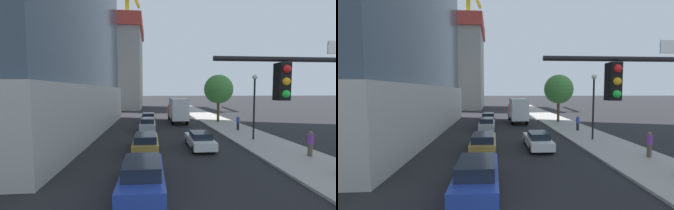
% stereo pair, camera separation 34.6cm
% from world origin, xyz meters
% --- Properties ---
extents(sidewalk, '(4.84, 120.00, 0.15)m').
position_xyz_m(sidewalk, '(8.20, 20.00, 0.07)').
color(sidewalk, '#9E9B93').
rests_on(sidewalk, ground).
extents(construction_building, '(15.80, 18.71, 30.47)m').
position_xyz_m(construction_building, '(-11.34, 52.15, 12.40)').
color(construction_building, '#9E9B93').
rests_on(construction_building, ground).
extents(street_lamp, '(0.44, 0.44, 5.84)m').
position_xyz_m(street_lamp, '(7.82, 14.65, 3.97)').
color(street_lamp, black).
rests_on(street_lamp, sidewalk).
extents(street_tree, '(4.08, 4.08, 6.67)m').
position_xyz_m(street_tree, '(8.11, 25.58, 4.76)').
color(street_tree, brown).
rests_on(street_tree, sidewalk).
extents(car_white, '(1.73, 4.12, 1.34)m').
position_xyz_m(car_white, '(2.37, 12.59, 0.66)').
color(car_white, silver).
rests_on(car_white, ground).
extents(car_silver, '(1.76, 4.55, 1.47)m').
position_xyz_m(car_silver, '(-1.85, 20.47, 0.74)').
color(car_silver, '#B7B7BC').
rests_on(car_silver, ground).
extents(car_gray, '(1.94, 4.15, 1.37)m').
position_xyz_m(car_gray, '(-1.85, 26.76, 0.69)').
color(car_gray, slate).
rests_on(car_gray, ground).
extents(car_blue, '(1.90, 4.69, 1.50)m').
position_xyz_m(car_blue, '(-1.85, 5.90, 0.73)').
color(car_blue, '#233D9E').
rests_on(car_blue, ground).
extents(car_gold, '(1.83, 4.72, 1.41)m').
position_xyz_m(car_gold, '(-1.85, 12.19, 0.72)').
color(car_gold, '#AD8938').
rests_on(car_gold, ground).
extents(box_truck, '(2.24, 7.41, 3.48)m').
position_xyz_m(box_truck, '(2.37, 26.24, 1.91)').
color(box_truck, '#B21E1E').
rests_on(box_truck, ground).
extents(pedestrian_purple_shirt, '(0.34, 0.34, 1.69)m').
position_xyz_m(pedestrian_purple_shirt, '(9.17, 9.51, 1.01)').
color(pedestrian_purple_shirt, brown).
rests_on(pedestrian_purple_shirt, sidewalk).
extents(pedestrian_blue_shirt, '(0.34, 0.34, 1.65)m').
position_xyz_m(pedestrian_blue_shirt, '(8.24, 19.02, 0.99)').
color(pedestrian_blue_shirt, black).
rests_on(pedestrian_blue_shirt, sidewalk).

